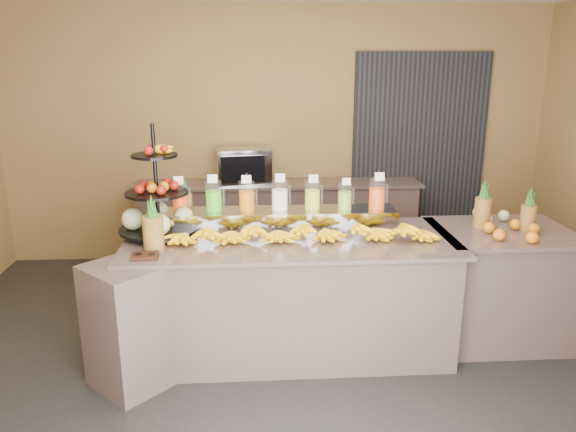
{
  "coord_description": "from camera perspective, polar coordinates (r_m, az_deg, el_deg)",
  "views": [
    {
      "loc": [
        -0.29,
        -3.72,
        2.28
      ],
      "look_at": [
        -0.02,
        0.3,
        1.11
      ],
      "focal_mm": 35.0,
      "sensor_mm": 36.0,
      "label": 1
    }
  ],
  "objects": [
    {
      "name": "ground",
      "position": [
        4.37,
        0.56,
        -15.24
      ],
      "size": [
        6.0,
        6.0,
        0.0
      ],
      "primitive_type": "plane",
      "color": "black",
      "rests_on": "ground"
    },
    {
      "name": "pitcher_tray",
      "position": [
        4.49,
        -0.84,
        -0.29
      ],
      "size": [
        1.85,
        0.3,
        0.15
      ],
      "primitive_type": "cube",
      "color": "gray",
      "rests_on": "buffet_counter"
    },
    {
      "name": "back_ledge",
      "position": [
        6.24,
        -0.98,
        -0.68
      ],
      "size": [
        3.1,
        0.55,
        0.93
      ],
      "color": "#886962",
      "rests_on": "ground"
    },
    {
      "name": "fruit_stand",
      "position": [
        4.39,
        -12.59,
        0.88
      ],
      "size": [
        0.67,
        0.67,
        0.86
      ],
      "rotation": [
        0.0,
        0.0,
        -0.1
      ],
      "color": "black",
      "rests_on": "buffet_counter"
    },
    {
      "name": "juice_pitcher_lemon",
      "position": [
        4.46,
        2.49,
        1.96
      ],
      "size": [
        0.13,
        0.13,
        0.3
      ],
      "color": "silver",
      "rests_on": "pitcher_tray"
    },
    {
      "name": "right_fruit_pile",
      "position": [
        4.7,
        21.41,
        -0.66
      ],
      "size": [
        0.46,
        0.44,
        0.24
      ],
      "color": "brown",
      "rests_on": "right_counter"
    },
    {
      "name": "room_envelope",
      "position": [
        4.55,
        2.26,
        11.1
      ],
      "size": [
        6.04,
        5.02,
        2.82
      ],
      "color": "olive",
      "rests_on": "ground"
    },
    {
      "name": "juice_pitcher_orange_a",
      "position": [
        4.47,
        -10.89,
        1.72
      ],
      "size": [
        0.13,
        0.13,
        0.31
      ],
      "color": "silver",
      "rests_on": "pitcher_tray"
    },
    {
      "name": "buffet_counter",
      "position": [
        4.37,
        -1.2,
        -8.29
      ],
      "size": [
        2.75,
        1.25,
        0.93
      ],
      "color": "#886962",
      "rests_on": "ground"
    },
    {
      "name": "juice_pitcher_orange_c",
      "position": [
        4.54,
        9.03,
        2.09
      ],
      "size": [
        0.13,
        0.13,
        0.32
      ],
      "color": "silver",
      "rests_on": "pitcher_tray"
    },
    {
      "name": "pineapple_left_b",
      "position": [
        4.7,
        -10.44,
        1.14
      ],
      "size": [
        0.13,
        0.13,
        0.4
      ],
      "rotation": [
        0.0,
        0.0,
        0.31
      ],
      "color": "brown",
      "rests_on": "buffet_counter"
    },
    {
      "name": "pineapple_left_a",
      "position": [
        4.07,
        -13.55,
        -1.35
      ],
      "size": [
        0.15,
        0.15,
        0.41
      ],
      "rotation": [
        0.0,
        0.0,
        0.15
      ],
      "color": "brown",
      "rests_on": "buffet_counter"
    },
    {
      "name": "juice_pitcher_milk",
      "position": [
        4.44,
        -0.85,
        1.96
      ],
      "size": [
        0.13,
        0.14,
        0.32
      ],
      "color": "silver",
      "rests_on": "pitcher_tray"
    },
    {
      "name": "condiment_caddy",
      "position": [
        3.97,
        -14.32,
        -3.97
      ],
      "size": [
        0.19,
        0.15,
        0.03
      ],
      "primitive_type": "cube",
      "rotation": [
        0.0,
        0.0,
        0.07
      ],
      "color": "black",
      "rests_on": "buffet_counter"
    },
    {
      "name": "right_counter",
      "position": [
        4.92,
        20.5,
        -6.5
      ],
      "size": [
        1.08,
        0.88,
        0.93
      ],
      "color": "#886962",
      "rests_on": "ground"
    },
    {
      "name": "oven_warmer",
      "position": [
        6.08,
        -4.57,
        5.14
      ],
      "size": [
        0.61,
        0.47,
        0.38
      ],
      "primitive_type": "cube",
      "rotation": [
        0.0,
        0.0,
        0.13
      ],
      "color": "gray",
      "rests_on": "back_ledge"
    },
    {
      "name": "juice_pitcher_orange_b",
      "position": [
        4.43,
        -4.21,
        1.86
      ],
      "size": [
        0.13,
        0.13,
        0.31
      ],
      "color": "silver",
      "rests_on": "pitcher_tray"
    },
    {
      "name": "juice_pitcher_green",
      "position": [
        4.44,
        -7.56,
        1.83
      ],
      "size": [
        0.13,
        0.14,
        0.32
      ],
      "color": "silver",
      "rests_on": "pitcher_tray"
    },
    {
      "name": "juice_pitcher_lime",
      "position": [
        4.5,
        5.79,
        1.87
      ],
      "size": [
        0.11,
        0.12,
        0.27
      ],
      "color": "silver",
      "rests_on": "pitcher_tray"
    },
    {
      "name": "banana_heap",
      "position": [
        4.19,
        1.65,
        -1.46
      ],
      "size": [
        2.03,
        0.18,
        0.17
      ],
      "color": "#FFB90C",
      "rests_on": "buffet_counter"
    }
  ]
}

